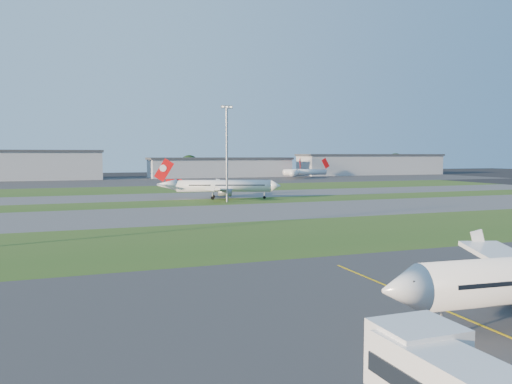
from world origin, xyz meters
name	(u,v)px	position (x,y,z in m)	size (l,w,h in m)	color
grass_strip_a	(238,238)	(0.00, 52.00, 0.01)	(300.00, 34.00, 0.01)	#2F551C
taxiway_a	(191,214)	(0.00, 85.00, 0.01)	(300.00, 32.00, 0.01)	#515154
grass_strip_b	(170,203)	(0.00, 110.00, 0.01)	(300.00, 18.00, 0.01)	#2F551C
taxiway_b	(157,197)	(0.00, 132.00, 0.01)	(300.00, 26.00, 0.01)	#515154
grass_strip_c	(143,190)	(0.00, 165.00, 0.01)	(300.00, 40.00, 0.01)	#2F551C
apron_far	(127,181)	(0.00, 225.00, 0.01)	(400.00, 80.00, 0.01)	#333335
airliner_taxiing	(223,186)	(16.77, 118.17, 3.68)	(32.46, 27.38, 10.48)	white
mini_jet_near	(296,172)	(89.18, 225.75, 3.28)	(17.63, 24.55, 9.48)	white
mini_jet_far	(305,172)	(96.17, 229.03, 3.28)	(28.64, 4.42, 9.48)	white
light_mast_centre	(227,147)	(15.00, 108.00, 14.81)	(3.20, 0.70, 25.80)	gray
hangar_west	(29,165)	(-45.00, 255.00, 7.64)	(71.40, 23.00, 15.20)	#A3A5AB
hangar_east	(220,167)	(55.00, 255.00, 5.64)	(81.60, 23.00, 11.20)	#A3A5AB
hangar_far_east	(371,164)	(155.00, 255.00, 6.64)	(96.90, 23.00, 13.20)	#A3A5AB
tree_mid_west	(81,168)	(-20.00, 266.00, 5.84)	(9.90, 9.90, 10.80)	black
tree_mid_east	(189,165)	(40.00, 269.00, 6.81)	(11.55, 11.55, 12.60)	black
tree_east	(306,165)	(115.00, 267.00, 6.16)	(10.45, 10.45, 11.40)	black
tree_far_east	(395,162)	(185.00, 271.00, 7.46)	(12.65, 12.65, 13.80)	black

